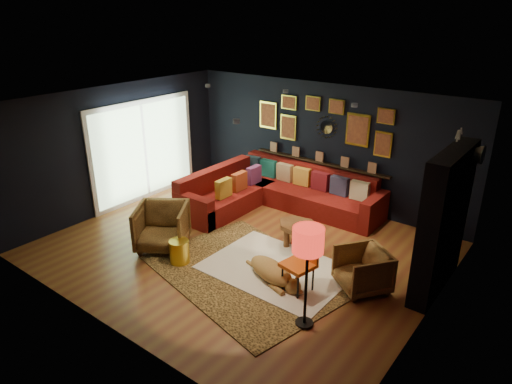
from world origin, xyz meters
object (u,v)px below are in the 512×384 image
Objects in this scene: orange_chair at (302,258)px; dog at (271,268)px; coffee_table at (299,229)px; floor_lamp at (308,245)px; pouf at (239,195)px; gold_stool at (179,252)px; armchair_left at (162,225)px; armchair_right at (363,268)px; sectional at (272,194)px.

orange_chair is 0.71× the size of dog.
coffee_table reaches higher than dog.
floor_lamp is at bearing -13.94° from dog.
orange_chair is at bearing -34.38° from pouf.
dog is at bearing -79.04° from coffee_table.
gold_stool is 0.32× the size of dog.
coffee_table is at bearing 118.76° from dog.
armchair_left is 3.53m from armchair_right.
armchair_right reaches higher than pouf.
pouf is 4.32m from floor_lamp.
armchair_left is 2.70m from orange_chair.
sectional is 8.17× the size of gold_stool.
armchair_left reaches higher than dog.
armchair_left reaches higher than gold_stool.
pouf is (-0.68, -0.31, -0.10)m from sectional.
coffee_table is 1.07× the size of armchair_left.
armchair_left is 0.70m from gold_stool.
dog is (-0.52, -0.07, -0.32)m from orange_chair.
sectional is 2.81m from dog.
orange_chair is 0.63× the size of floor_lamp.
sectional is 0.75m from pouf.
orange_chair is (2.04, 0.58, 0.33)m from gold_stool.
orange_chair reaches higher than gold_stool.
orange_chair is at bearing -26.17° from armchair_left.
floor_lamp is (2.62, -2.92, 0.91)m from sectional.
coffee_table is at bearing 3.11° from armchair_left.
dog is at bearing 18.54° from gold_stool.
pouf is 0.45× the size of dog.
armchair_left is 0.60× the size of floor_lamp.
armchair_left is at bearing -86.60° from pouf.
coffee_table is 2.13m from gold_stool.
orange_chair is at bearing 25.05° from dog.
orange_chair is at bearing 15.79° from gold_stool.
floor_lamp is 1.14× the size of dog.
floor_lamp reaches higher than gold_stool.
gold_stool is at bearing -88.18° from sectional.
pouf is at bearing -164.40° from armchair_right.
coffee_table is 1.19m from dog.
orange_chair reaches higher than coffee_table.
gold_stool is at bearing -143.66° from dog.
floor_lamp reaches higher than armchair_right.
gold_stool is (0.63, -0.20, -0.23)m from armchair_left.
orange_chair is at bearing -105.00° from armchair_right.
armchair_right is 1.40m from dog.
pouf is 1.38× the size of gold_stool.
dog is at bearing 148.26° from floor_lamp.
dog is (1.53, 0.51, 0.01)m from gold_stool.
pouf is at bearing -155.61° from sectional.
coffee_table is 2.28× the size of gold_stool.
floor_lamp is at bearing -38.35° from pouf.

